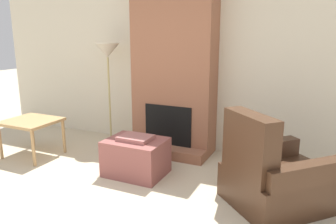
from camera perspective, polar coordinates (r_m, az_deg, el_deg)
wall_back at (r=5.06m, az=2.19°, el=8.40°), size 6.99×0.06×2.60m
fireplace at (r=4.83m, az=1.01°, el=7.63°), size 1.22×0.68×2.60m
ottoman at (r=4.20m, az=-5.59°, el=-7.71°), size 0.73×0.56×0.51m
armchair at (r=3.62m, az=17.93°, el=-11.11°), size 1.31×1.32×1.01m
side_table at (r=5.12m, az=-22.71°, el=-2.00°), size 0.72×0.66×0.54m
floor_lamp_left at (r=5.26m, az=-10.48°, el=9.69°), size 0.39×0.39×1.61m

